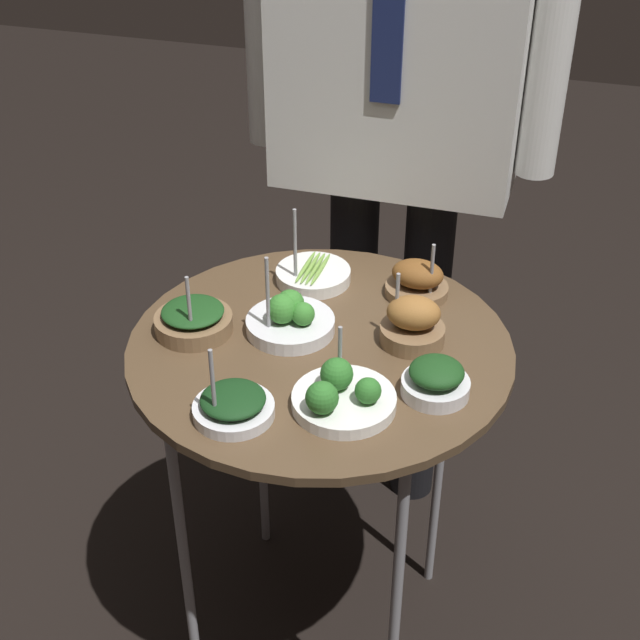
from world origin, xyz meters
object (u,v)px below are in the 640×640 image
Objects in this scene: bowl_roast_back_left at (417,281)px; bowl_spinach_far_rim at (436,380)px; serving_cart at (320,369)px; bowl_roast_mid_right at (413,324)px; bowl_asparagus_mid_left at (313,274)px; bowl_spinach_front_right at (233,405)px; bowl_spinach_back_right at (193,320)px; waiter_figure at (400,65)px; bowl_broccoli_front_left at (290,319)px; bowl_broccoli_center at (342,395)px.

bowl_spinach_far_rim is at bearing -72.10° from bowl_roast_back_left.
bowl_roast_back_left reaches higher than serving_cart.
bowl_asparagus_mid_left is (-0.23, 0.15, -0.02)m from bowl_roast_mid_right.
bowl_roast_back_left is at bearing 58.79° from serving_cart.
bowl_spinach_back_right is at bearing 128.26° from bowl_spinach_front_right.
bowl_asparagus_mid_left is 1.19× the size of bowl_spinach_back_right.
bowl_roast_back_left is 0.07× the size of waiter_figure.
bowl_asparagus_mid_left is (-0.21, -0.01, -0.02)m from bowl_roast_back_left.
serving_cart is 5.33× the size of bowl_spinach_front_right.
bowl_broccoli_front_left is at bearing 160.75° from bowl_spinach_far_rim.
bowl_asparagus_mid_left reaches higher than bowl_roast_back_left.
bowl_roast_back_left is at bearing 45.00° from bowl_broccoli_front_left.
bowl_broccoli_front_left is at bearing 16.96° from bowl_spinach_back_right.
bowl_roast_back_left reaches higher than bowl_spinach_far_rim.
bowl_spinach_back_right is (-0.36, -0.24, -0.01)m from bowl_roast_back_left.
bowl_spinach_front_right is at bearing -51.74° from bowl_spinach_back_right.
serving_cart is at bearing -121.21° from bowl_roast_back_left.
serving_cart is 5.87× the size of bowl_roast_mid_right.
bowl_asparagus_mid_left reaches higher than bowl_spinach_far_rim.
serving_cart is 0.64m from waiter_figure.
bowl_spinach_back_right is 0.46m from bowl_spinach_far_rim.
bowl_spinach_front_right is 1.29× the size of bowl_spinach_far_rim.
bowl_roast_mid_right is 0.28m from bowl_asparagus_mid_left.
waiter_figure reaches higher than bowl_spinach_far_rim.
waiter_figure is (0.24, 0.53, 0.33)m from bowl_spinach_back_right.
bowl_spinach_front_right is at bearing -96.65° from waiter_figure.
bowl_broccoli_center is (0.15, -0.18, -0.00)m from bowl_broccoli_front_left.
bowl_roast_back_left is at bearing 3.12° from bowl_asparagus_mid_left.
bowl_asparagus_mid_left is at bearing 114.39° from bowl_broccoli_center.
waiter_figure reaches higher than serving_cart.
bowl_roast_mid_right reaches higher than bowl_roast_back_left.
bowl_spinach_front_right is at bearing -107.25° from serving_cart.
waiter_figure is (0.09, 0.29, 0.34)m from bowl_asparagus_mid_left.
waiter_figure is (-0.21, 0.58, 0.32)m from bowl_spinach_far_rim.
waiter_figure reaches higher than bowl_broccoli_front_left.
bowl_spinach_front_right is 0.26m from bowl_spinach_back_right.
bowl_spinach_front_right is 0.08× the size of waiter_figure.
bowl_broccoli_front_left is 0.17m from bowl_spinach_back_right.
serving_cart is at bearing -17.91° from bowl_broccoli_front_left.
bowl_spinach_front_right is 0.86× the size of bowl_broccoli_center.
bowl_roast_mid_right is 0.39m from bowl_spinach_back_right.
bowl_broccoli_center is 1.20× the size of bowl_spinach_back_right.
bowl_broccoli_center is (-0.07, -0.22, -0.01)m from bowl_roast_mid_right.
bowl_broccoli_front_left is 0.22m from bowl_roast_mid_right.
bowl_broccoli_center is at bearing -83.62° from waiter_figure.
bowl_roast_mid_right is at bearing 19.61° from serving_cart.
bowl_broccoli_center is 0.34m from bowl_spinach_back_right.
bowl_spinach_front_right is 0.33m from bowl_spinach_far_rim.
bowl_broccoli_center is at bearing -149.15° from bowl_spinach_far_rim.
bowl_roast_back_left is 1.08× the size of bowl_spinach_far_rim.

